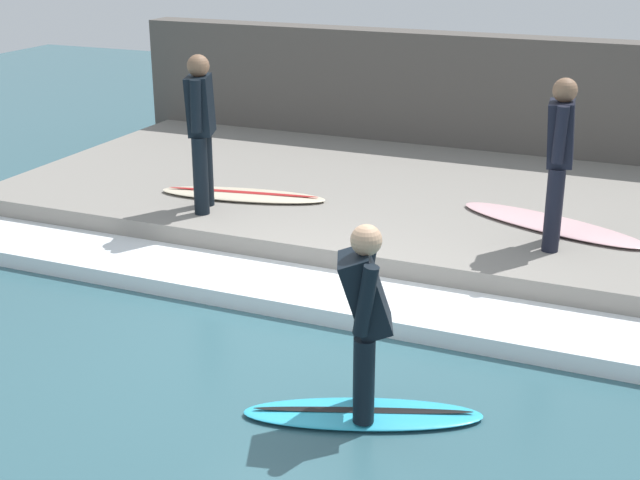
% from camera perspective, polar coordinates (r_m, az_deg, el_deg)
% --- Properties ---
extents(ground_plane, '(28.00, 28.00, 0.00)m').
position_cam_1_polar(ground_plane, '(7.67, -1.64, -6.23)').
color(ground_plane, '#335B66').
extents(concrete_ledge, '(4.40, 9.56, 0.35)m').
position_cam_1_polar(concrete_ledge, '(10.57, 6.08, 2.21)').
color(concrete_ledge, gray).
rests_on(concrete_ledge, ground_plane).
extents(back_wall, '(0.50, 10.04, 1.88)m').
position_cam_1_polar(back_wall, '(12.68, 9.55, 8.63)').
color(back_wall, '#544F49').
rests_on(back_wall, ground_plane).
extents(wave_foam_crest, '(0.91, 9.08, 0.16)m').
position_cam_1_polar(wave_foam_crest, '(8.26, 0.53, -3.62)').
color(wave_foam_crest, white).
rests_on(wave_foam_crest, ground_plane).
extents(surfboard_riding, '(1.04, 1.77, 0.07)m').
position_cam_1_polar(surfboard_riding, '(6.52, 2.76, -11.05)').
color(surfboard_riding, '#2DADD1').
rests_on(surfboard_riding, ground_plane).
extents(surfer_riding, '(0.50, 0.49, 1.41)m').
position_cam_1_polar(surfer_riding, '(6.14, 2.89, -4.55)').
color(surfer_riding, black).
rests_on(surfer_riding, surfboard_riding).
extents(surfer_waiting_near, '(0.55, 0.38, 1.69)m').
position_cam_1_polar(surfer_waiting_near, '(9.65, -7.63, 7.34)').
color(surfer_waiting_near, black).
rests_on(surfer_waiting_near, concrete_ledge).
extents(surfboard_waiting_near, '(0.84, 2.01, 0.07)m').
position_cam_1_polar(surfboard_waiting_near, '(10.27, -4.98, 2.91)').
color(surfboard_waiting_near, beige).
rests_on(surfboard_waiting_near, concrete_ledge).
extents(surfer_waiting_far, '(0.56, 0.31, 1.65)m').
position_cam_1_polar(surfer_waiting_far, '(8.75, 15.05, 5.34)').
color(surfer_waiting_far, black).
rests_on(surfer_waiting_far, concrete_ledge).
extents(surfboard_waiting_far, '(1.23, 2.16, 0.06)m').
position_cam_1_polar(surfboard_waiting_far, '(9.56, 14.57, 1.00)').
color(surfboard_waiting_far, beige).
rests_on(surfboard_waiting_far, concrete_ledge).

